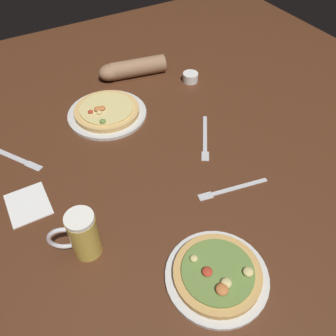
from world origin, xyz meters
TOP-DOWN VIEW (x-y plane):
  - ground_plane at (0.00, 0.00)m, footprint 2.40×2.40m
  - pizza_plate_near at (-0.07, -0.38)m, footprint 0.26×0.26m
  - pizza_plate_far at (-0.05, 0.37)m, footprint 0.30×0.30m
  - beer_mug_dark at (-0.33, -0.14)m, footprint 0.13×0.08m
  - ramekin_sauce at (0.35, 0.42)m, footprint 0.07×0.07m
  - napkin_folded at (-0.43, 0.09)m, footprint 0.12×0.14m
  - fork_left at (0.20, 0.08)m, footprint 0.15×0.21m
  - knife_right at (-0.42, 0.31)m, footprint 0.14×0.20m
  - fork_spare at (0.14, -0.16)m, footprint 0.23×0.06m
  - diner_arm at (0.14, 0.58)m, footprint 0.29×0.12m

SIDE VIEW (x-z plane):
  - ground_plane at x=0.00m, z-range -0.03..0.00m
  - fork_left at x=0.20m, z-range 0.00..0.01m
  - knife_right at x=-0.42m, z-range 0.00..0.01m
  - fork_spare at x=0.14m, z-range 0.00..0.01m
  - napkin_folded at x=-0.43m, z-range 0.00..0.01m
  - pizza_plate_far at x=-0.05m, z-range -0.01..0.04m
  - pizza_plate_near at x=-0.07m, z-range -0.01..0.04m
  - ramekin_sauce at x=0.35m, z-range 0.00..0.04m
  - diner_arm at x=0.14m, z-range 0.00..0.07m
  - beer_mug_dark at x=-0.33m, z-range 0.00..0.15m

